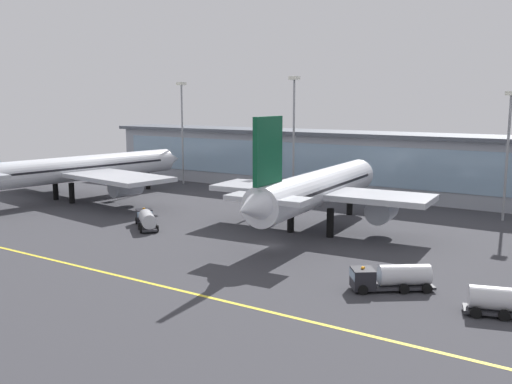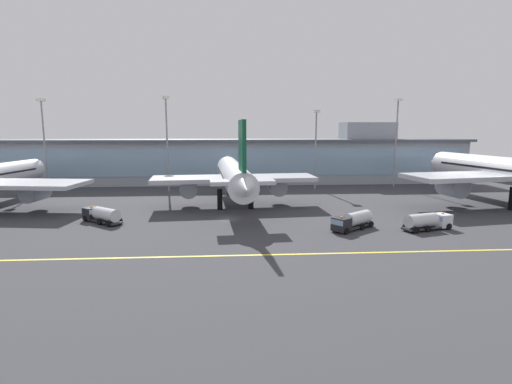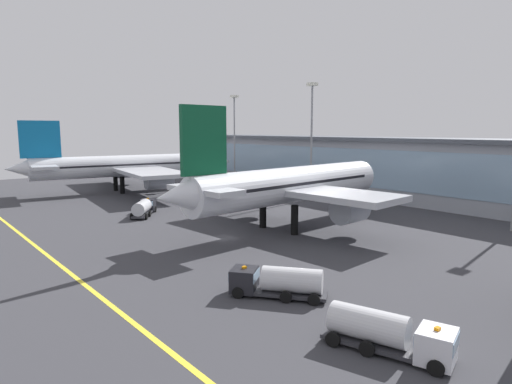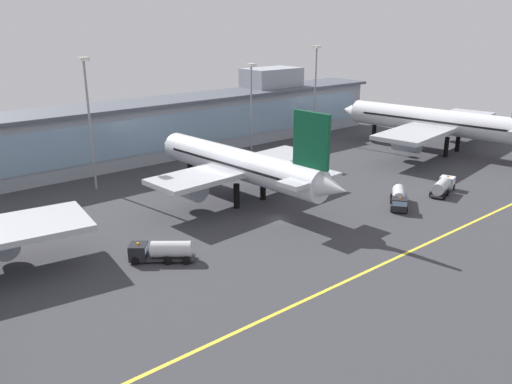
% 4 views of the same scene
% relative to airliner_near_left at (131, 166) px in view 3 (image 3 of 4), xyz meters
% --- Properties ---
extents(ground_plane, '(208.69, 208.69, 0.00)m').
position_rel_airliner_near_left_xyz_m(ground_plane, '(54.33, -10.43, -6.37)').
color(ground_plane, '#38383D').
extents(taxiway_centreline_stripe, '(166.95, 0.50, 0.01)m').
position_rel_airliner_near_left_xyz_m(taxiway_centreline_stripe, '(54.33, -32.43, -6.36)').
color(taxiway_centreline_stripe, yellow).
rests_on(taxiway_centreline_stripe, ground).
extents(terminal_building, '(152.07, 14.00, 18.94)m').
position_rel_airliner_near_left_xyz_m(terminal_building, '(55.98, 39.63, 0.91)').
color(terminal_building, '#9399A3').
rests_on(terminal_building, ground).
extents(airliner_near_left, '(50.63, 56.12, 17.48)m').
position_rel_airliner_near_left_xyz_m(airliner_near_left, '(0.00, 0.00, 0.00)').
color(airliner_near_left, black).
rests_on(airliner_near_left, ground).
extents(airliner_near_right, '(36.01, 48.31, 18.59)m').
position_rel_airliner_near_left_xyz_m(airliner_near_right, '(55.70, 1.53, 0.44)').
color(airliner_near_right, black).
rests_on(airliner_near_right, ground).
extents(fuel_tanker_truck, '(8.70, 7.36, 2.90)m').
position_rel_airliner_near_left_xyz_m(fuel_tanker_truck, '(75.48, -19.77, -4.86)').
color(fuel_tanker_truck, black).
rests_on(fuel_tanker_truck, ground).
extents(baggage_tug_near, '(8.53, 7.61, 2.90)m').
position_rel_airliner_near_left_xyz_m(baggage_tug_near, '(31.10, -11.64, -4.86)').
color(baggage_tug_near, black).
rests_on(baggage_tug_near, ground).
extents(service_truck_far, '(9.36, 5.16, 2.90)m').
position_rel_airliner_near_left_xyz_m(service_truck_far, '(88.55, -20.67, -4.86)').
color(service_truck_far, black).
rests_on(service_truck_far, ground).
extents(apron_light_mast_centre, '(1.80, 1.80, 25.07)m').
position_rel_airliner_near_left_xyz_m(apron_light_mast_centre, '(3.54, 29.82, 9.89)').
color(apron_light_mast_centre, gray).
rests_on(apron_light_mast_centre, ground).
extents(apron_light_mast_east, '(1.80, 1.80, 25.51)m').
position_rel_airliner_near_left_xyz_m(apron_light_mast_east, '(37.89, 25.08, 10.13)').
color(apron_light_mast_east, gray).
rests_on(apron_light_mast_east, ground).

